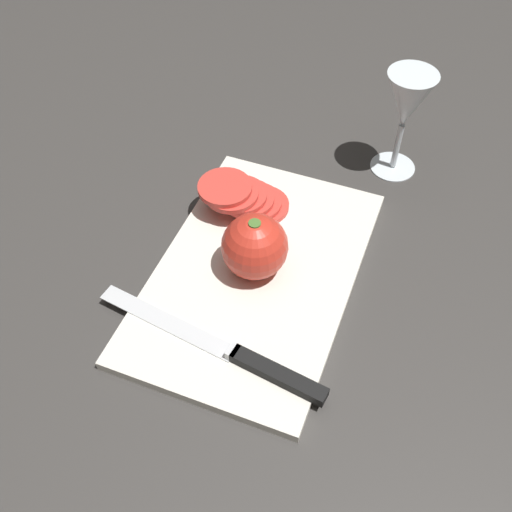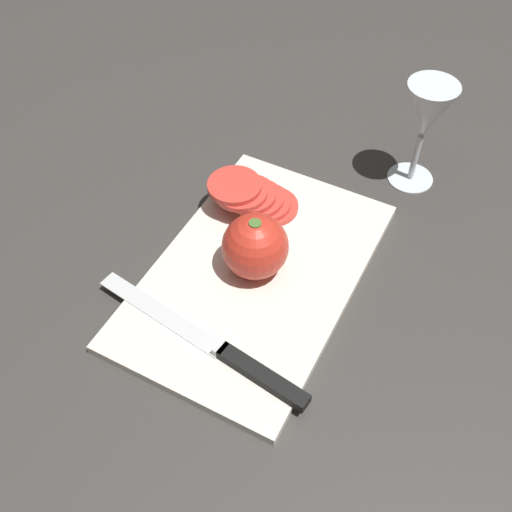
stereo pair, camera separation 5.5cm
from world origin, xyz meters
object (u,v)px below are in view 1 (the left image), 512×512
(tomato_slice_stack_near, at_px, (244,197))
(knife, at_px, (251,362))
(whole_tomato, at_px, (255,246))
(wine_glass, at_px, (407,105))

(tomato_slice_stack_near, bearing_deg, knife, 23.76)
(whole_tomato, xyz_separation_m, tomato_slice_stack_near, (-0.10, -0.05, -0.02))
(whole_tomato, bearing_deg, wine_glass, 155.92)
(wine_glass, relative_size, whole_tomato, 1.92)
(whole_tomato, height_order, knife, whole_tomato)
(wine_glass, distance_m, knife, 0.43)
(wine_glass, distance_m, whole_tomato, 0.31)
(wine_glass, xyz_separation_m, knife, (0.41, -0.08, -0.10))
(wine_glass, xyz_separation_m, tomato_slice_stack_near, (0.18, -0.18, -0.08))
(whole_tomato, bearing_deg, tomato_slice_stack_near, -150.93)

